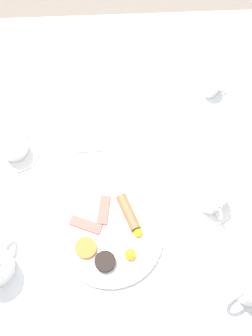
% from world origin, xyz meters
% --- Properties ---
extents(ground_plane, '(8.00, 8.00, 0.00)m').
position_xyz_m(ground_plane, '(0.00, 0.00, 0.00)').
color(ground_plane, '#70665B').
extents(table, '(1.06, 1.16, 0.71)m').
position_xyz_m(table, '(0.00, 0.00, 0.65)').
color(table, silver).
rests_on(table, ground_plane).
extents(breakfast_plate, '(0.28, 0.28, 0.04)m').
position_xyz_m(breakfast_plate, '(-0.05, -0.19, 0.72)').
color(breakfast_plate, white).
rests_on(breakfast_plate, table).
extents(teacup_with_saucer_left, '(0.14, 0.14, 0.07)m').
position_xyz_m(teacup_with_saucer_left, '(-0.32, 0.08, 0.74)').
color(teacup_with_saucer_left, white).
rests_on(teacup_with_saucer_left, table).
extents(teacup_with_saucer_right, '(0.14, 0.14, 0.07)m').
position_xyz_m(teacup_with_saucer_right, '(0.23, -0.11, 0.74)').
color(teacup_with_saucer_right, white).
rests_on(teacup_with_saucer_right, table).
extents(creamer_jug, '(0.08, 0.06, 0.05)m').
position_xyz_m(creamer_jug, '(0.27, 0.26, 0.73)').
color(creamer_jug, white).
rests_on(creamer_jug, table).
extents(napkin_folded, '(0.09, 0.16, 0.01)m').
position_xyz_m(napkin_folded, '(-0.11, 0.14, 0.71)').
color(napkin_folded, white).
rests_on(napkin_folded, table).
extents(knife_by_plate, '(0.20, 0.03, 0.00)m').
position_xyz_m(knife_by_plate, '(0.15, 0.07, 0.71)').
color(knife_by_plate, silver).
rests_on(knife_by_plate, table).
extents(fork_spare, '(0.13, 0.13, 0.00)m').
position_xyz_m(fork_spare, '(-0.01, 0.33, 0.71)').
color(fork_spare, silver).
rests_on(fork_spare, table).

